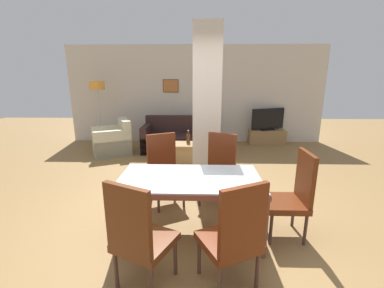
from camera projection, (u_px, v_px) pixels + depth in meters
ground_plane at (190, 233)px, 3.11m from camera, size 18.00×18.00×0.00m
back_wall at (196, 95)px, 7.28m from camera, size 7.20×0.09×2.70m
divider_pillar at (207, 106)px, 4.40m from camera, size 0.48×0.32×2.70m
dining_table at (190, 189)px, 2.97m from camera, size 1.63×0.89×0.72m
dining_chair_far_right at (219, 167)px, 3.81m from camera, size 0.61×0.61×1.03m
dining_chair_near_right at (234, 235)px, 2.17m from camera, size 0.62×0.62×1.03m
dining_chair_head_right at (293, 193)px, 2.95m from camera, size 0.46×0.46×1.03m
dining_chair_far_left at (164, 168)px, 3.78m from camera, size 0.62×0.62×1.03m
dining_chair_near_left at (139, 235)px, 2.17m from camera, size 0.61×0.61×1.03m
sofa at (180, 139)px, 6.58m from camera, size 1.86×0.93×0.86m
armchair at (113, 142)px, 6.31m from camera, size 1.13×1.13×0.84m
coffee_table at (184, 153)px, 5.67m from camera, size 0.72×0.52×0.43m
bottle at (188, 138)px, 5.64m from camera, size 0.08×0.08×0.29m
tv_stand at (267, 137)px, 7.24m from camera, size 1.00×0.40×0.40m
tv_screen at (268, 120)px, 7.12m from camera, size 0.96×0.43×0.61m
floor_lamp at (98, 91)px, 6.75m from camera, size 0.38×0.38×1.74m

